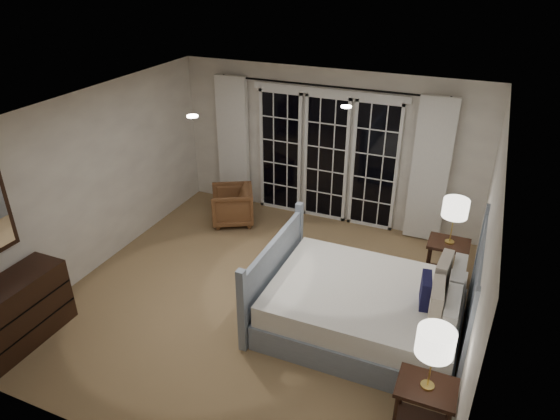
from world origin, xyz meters
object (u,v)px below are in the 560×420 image
at_px(lamp_left, 435,343).
at_px(armchair, 232,205).
at_px(dresser, 19,311).
at_px(lamp_right, 456,209).
at_px(nightstand_left, 424,405).
at_px(nightstand_right, 447,257).
at_px(bed, 369,307).

xyz_separation_m(lamp_left, armchair, (-3.57, 3.06, -0.86)).
relative_size(lamp_left, dresser, 0.54).
xyz_separation_m(lamp_left, lamp_right, (-0.10, 2.58, 0.01)).
distance_m(nightstand_left, lamp_left, 0.72).
height_order(nightstand_right, lamp_left, lamp_left).
bearing_deg(nightstand_left, bed, 122.33).
height_order(bed, lamp_left, bed).
xyz_separation_m(bed, dresser, (-3.64, -1.71, 0.06)).
xyz_separation_m(bed, lamp_right, (0.71, 1.29, 0.83)).
bearing_deg(dresser, bed, 25.21).
bearing_deg(nightstand_right, lamp_left, -87.75).
height_order(nightstand_left, dresser, dresser).
height_order(nightstand_right, dresser, dresser).
xyz_separation_m(nightstand_left, armchair, (-3.57, 3.06, -0.14)).
relative_size(nightstand_right, lamp_left, 1.09).
bearing_deg(lamp_left, lamp_right, 92.25).
relative_size(nightstand_left, dresser, 0.59).
bearing_deg(lamp_left, nightstand_right, 92.25).
bearing_deg(dresser, nightstand_left, 5.46).
xyz_separation_m(bed, armchair, (-2.76, 1.78, -0.04)).
xyz_separation_m(nightstand_left, lamp_left, (-0.00, -0.00, 0.72)).
relative_size(nightstand_left, armchair, 0.99).
xyz_separation_m(nightstand_left, dresser, (-4.46, -0.43, -0.04)).
distance_m(lamp_right, dresser, 5.35).
bearing_deg(bed, dresser, -154.79).
xyz_separation_m(nightstand_right, lamp_right, (-0.00, -0.00, 0.73)).
xyz_separation_m(bed, lamp_left, (0.82, -1.29, 0.83)).
xyz_separation_m(nightstand_right, dresser, (-4.36, -3.01, -0.04)).
bearing_deg(dresser, nightstand_right, 34.62).
relative_size(bed, armchair, 3.50).
distance_m(lamp_left, armchair, 4.78).
distance_m(lamp_left, dresser, 4.54).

